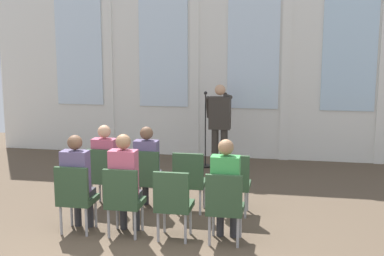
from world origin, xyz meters
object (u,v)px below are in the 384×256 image
(speaker, at_px, (220,121))
(chair_r0_c2, at_px, (189,178))
(chair_r1_c1, at_px, (123,198))
(chair_r0_c3, at_px, (234,181))
(audience_r0_c1, at_px, (148,163))
(audience_r1_c1, at_px, (125,179))
(chair_r1_c0, at_px, (75,195))
(mic_stand, at_px, (205,151))
(chair_r0_c1, at_px, (146,176))
(audience_r1_c3, at_px, (226,185))
(chair_r0_c0, at_px, (104,174))
(audience_r1_c0, at_px, (77,178))
(chair_r1_c2, at_px, (173,201))
(audience_r0_c0, at_px, (106,161))
(chair_r1_c3, at_px, (225,204))

(speaker, relative_size, chair_r0_c2, 1.83)
(chair_r1_c1, bearing_deg, speaker, 78.07)
(chair_r0_c2, distance_m, chair_r0_c3, 0.67)
(chair_r0_c2, height_order, chair_r1_c1, same)
(audience_r0_c1, bearing_deg, audience_r1_c1, -90.00)
(chair_r0_c2, bearing_deg, chair_r1_c0, -140.73)
(chair_r0_c2, distance_m, chair_r1_c0, 1.73)
(mic_stand, bearing_deg, chair_r0_c1, -98.98)
(audience_r1_c1, relative_size, audience_r1_c3, 1.01)
(chair_r1_c0, bearing_deg, audience_r0_c1, 60.38)
(chair_r0_c0, relative_size, audience_r1_c0, 0.70)
(chair_r0_c3, height_order, chair_r1_c0, same)
(chair_r0_c1, bearing_deg, mic_stand, 81.02)
(chair_r0_c3, relative_size, chair_r1_c2, 1.00)
(chair_r0_c1, relative_size, audience_r1_c3, 0.69)
(chair_r0_c1, bearing_deg, audience_r1_c1, -90.00)
(chair_r0_c2, bearing_deg, audience_r0_c0, 176.47)
(chair_r0_c1, distance_m, audience_r0_c1, 0.20)
(chair_r1_c3, relative_size, audience_r1_c3, 0.69)
(chair_r1_c3, bearing_deg, audience_r0_c1, 138.67)
(audience_r0_c0, height_order, audience_r1_c3, audience_r1_c3)
(chair_r1_c3, bearing_deg, chair_r1_c0, 180.00)
(audience_r0_c1, distance_m, audience_r1_c1, 1.10)
(chair_r0_c3, distance_m, audience_r1_c3, 1.04)
(speaker, distance_m, chair_r1_c1, 3.77)
(mic_stand, distance_m, audience_r1_c1, 3.90)
(audience_r0_c0, bearing_deg, chair_r0_c0, -90.00)
(chair_r0_c0, relative_size, audience_r0_c0, 0.73)
(chair_r0_c2, distance_m, chair_r1_c2, 1.10)
(chair_r0_c1, xyz_separation_m, audience_r1_c1, (0.00, -1.02, 0.23))
(chair_r1_c0, bearing_deg, audience_r1_c1, 6.67)
(speaker, distance_m, audience_r0_c0, 2.88)
(speaker, xyz_separation_m, audience_r0_c1, (-0.77, -2.48, -0.28))
(speaker, relative_size, chair_r0_c0, 1.83)
(audience_r0_c0, bearing_deg, mic_stand, 67.83)
(audience_r0_c1, relative_size, audience_r1_c3, 0.95)
(chair_r1_c1, bearing_deg, chair_r0_c2, 58.55)
(chair_r1_c1, distance_m, chair_r1_c2, 0.67)
(audience_r1_c1, bearing_deg, audience_r0_c0, 121.35)
(audience_r0_c1, xyz_separation_m, chair_r1_c1, (-0.00, -1.18, -0.18))
(audience_r0_c0, xyz_separation_m, chair_r1_c3, (2.01, -1.18, -0.18))
(speaker, height_order, audience_r0_c0, speaker)
(chair_r0_c0, relative_size, chair_r1_c1, 1.00)
(audience_r0_c0, relative_size, chair_r1_c0, 1.38)
(audience_r0_c0, xyz_separation_m, chair_r1_c0, (0.00, -1.18, -0.18))
(audience_r0_c1, bearing_deg, chair_r1_c3, -41.33)
(speaker, xyz_separation_m, chair_r0_c1, (-0.77, -2.56, -0.47))
(chair_r1_c2, bearing_deg, audience_r1_c0, 176.58)
(audience_r1_c1, distance_m, chair_r1_c3, 1.36)
(chair_r0_c2, distance_m, audience_r1_c0, 1.70)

